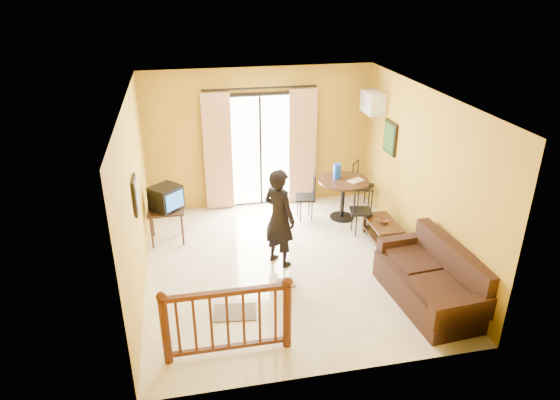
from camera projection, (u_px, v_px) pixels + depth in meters
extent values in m
plane|color=beige|center=(286.00, 265.00, 8.23)|extent=(5.00, 5.00, 0.00)
plane|color=white|center=(287.00, 96.00, 7.06)|extent=(5.00, 5.00, 0.00)
plane|color=#B78C23|center=(260.00, 139.00, 9.87)|extent=(4.50, 0.00, 4.50)
plane|color=#B78C23|center=(335.00, 275.00, 5.42)|extent=(4.50, 0.00, 4.50)
plane|color=#B78C23|center=(135.00, 199.00, 7.24)|extent=(0.00, 5.00, 5.00)
plane|color=#B78C23|center=(422.00, 176.00, 8.06)|extent=(0.00, 5.00, 5.00)
cube|color=black|center=(260.00, 151.00, 9.96)|extent=(1.34, 0.03, 2.34)
cube|color=white|center=(260.00, 151.00, 9.93)|extent=(1.20, 0.04, 2.20)
cube|color=black|center=(261.00, 152.00, 9.92)|extent=(0.04, 0.02, 2.20)
cube|color=beige|center=(218.00, 153.00, 9.71)|extent=(0.55, 0.08, 2.35)
cube|color=beige|center=(302.00, 147.00, 10.02)|extent=(0.55, 0.08, 2.35)
cylinder|color=black|center=(260.00, 88.00, 9.36)|extent=(2.20, 0.04, 0.04)
cube|color=black|center=(166.00, 210.00, 8.73)|extent=(0.63, 0.52, 0.04)
cylinder|color=black|center=(152.00, 232.00, 8.62)|extent=(0.04, 0.04, 0.61)
cylinder|color=black|center=(182.00, 230.00, 8.72)|extent=(0.04, 0.04, 0.61)
cylinder|color=black|center=(152.00, 222.00, 8.99)|extent=(0.04, 0.04, 0.61)
cylinder|color=black|center=(182.00, 219.00, 9.09)|extent=(0.04, 0.04, 0.61)
cube|color=black|center=(166.00, 198.00, 8.64)|extent=(0.64, 0.63, 0.43)
cube|color=blue|center=(175.00, 201.00, 8.52)|extent=(0.29, 0.27, 0.30)
cube|color=black|center=(135.00, 195.00, 7.00)|extent=(0.04, 0.42, 0.52)
cube|color=#504945|center=(137.00, 195.00, 7.01)|extent=(0.01, 0.34, 0.44)
cylinder|color=black|center=(344.00, 181.00, 9.50)|extent=(0.96, 0.96, 0.04)
cylinder|color=black|center=(343.00, 199.00, 9.66)|extent=(0.08, 0.08, 0.78)
cylinder|color=black|center=(342.00, 217.00, 9.82)|extent=(0.47, 0.47, 0.03)
cylinder|color=blue|center=(337.00, 171.00, 9.51)|extent=(0.15, 0.15, 0.28)
cube|color=beige|center=(356.00, 181.00, 9.43)|extent=(0.33, 0.28, 0.02)
cube|color=white|center=(373.00, 103.00, 9.45)|extent=(0.30, 0.60, 0.40)
cube|color=gray|center=(366.00, 103.00, 9.43)|extent=(0.02, 0.56, 0.36)
cube|color=black|center=(390.00, 138.00, 9.11)|extent=(0.04, 0.50, 0.60)
cube|color=black|center=(389.00, 138.00, 9.10)|extent=(0.01, 0.42, 0.52)
cube|color=black|center=(383.00, 223.00, 8.81)|extent=(0.47, 0.85, 0.04)
cube|color=black|center=(382.00, 235.00, 8.92)|extent=(0.43, 0.81, 0.03)
cube|color=black|center=(380.00, 243.00, 8.52)|extent=(0.05, 0.05, 0.36)
cube|color=black|center=(401.00, 241.00, 8.59)|extent=(0.05, 0.05, 0.36)
cube|color=black|center=(365.00, 224.00, 9.19)|extent=(0.05, 0.05, 0.36)
cube|color=black|center=(384.00, 222.00, 9.26)|extent=(0.05, 0.05, 0.36)
imported|color=brown|center=(384.00, 221.00, 8.78)|extent=(0.23, 0.23, 0.06)
cube|color=black|center=(428.00, 289.00, 7.22)|extent=(1.02, 1.83, 0.44)
cube|color=black|center=(452.00, 264.00, 7.12)|extent=(0.34, 1.77, 0.61)
cube|color=black|center=(461.00, 311.00, 6.36)|extent=(0.89, 0.24, 0.33)
cube|color=black|center=(404.00, 246.00, 7.89)|extent=(0.89, 0.24, 0.33)
cube|color=black|center=(439.00, 290.00, 6.76)|extent=(0.66, 0.76, 0.11)
cube|color=black|center=(414.00, 261.00, 7.45)|extent=(0.66, 0.76, 0.11)
imported|color=black|center=(279.00, 218.00, 7.96)|extent=(0.68, 0.72, 1.66)
cylinder|color=#471E0F|center=(166.00, 332.00, 6.00)|extent=(0.11, 0.11, 0.92)
cylinder|color=#471E0F|center=(287.00, 316.00, 6.27)|extent=(0.11, 0.11, 0.92)
sphere|color=#471E0F|center=(161.00, 297.00, 5.79)|extent=(0.13, 0.13, 0.13)
sphere|color=#471E0F|center=(287.00, 282.00, 6.06)|extent=(0.13, 0.13, 0.13)
cube|color=#471E0F|center=(226.00, 293.00, 5.94)|extent=(1.55, 0.08, 0.06)
cube|color=#471E0F|center=(229.00, 347.00, 6.29)|extent=(1.55, 0.06, 0.05)
cube|color=#5F584C|center=(235.00, 312.00, 7.07)|extent=(0.64, 0.47, 0.02)
cube|color=brown|center=(282.00, 283.00, 7.71)|extent=(0.11, 0.25, 0.03)
cube|color=brown|center=(291.00, 282.00, 7.74)|extent=(0.11, 0.25, 0.03)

